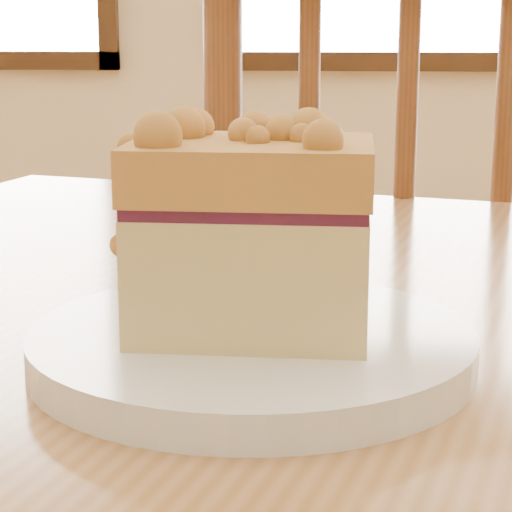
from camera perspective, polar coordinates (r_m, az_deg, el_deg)
The scene contains 4 objects.
cafe_table_main at distance 0.70m, azimuth 12.17°, elevation -10.83°, with size 1.31×1.04×0.75m.
cafe_chair_main at distance 1.27m, azimuth 7.59°, elevation -5.51°, with size 0.47×0.47×1.03m.
plate at distance 0.53m, azimuth -0.25°, elevation -5.28°, with size 0.24×0.24×0.02m.
cake_slice at distance 0.52m, azimuth -0.28°, elevation 1.85°, with size 0.14×0.10×0.12m.
Camera 1 is at (-0.07, -0.44, 0.93)m, focal length 70.00 mm.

